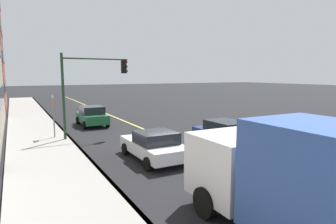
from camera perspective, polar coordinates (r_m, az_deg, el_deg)
ground at (r=17.58m, az=1.32°, el=-5.96°), size 200.00×200.00×0.00m
sidewalk_slab at (r=15.42m, az=-22.87°, el=-8.19°), size 80.00×3.58×0.15m
curb_edge at (r=15.66m, az=-16.58°, el=-7.67°), size 80.00×0.16×0.15m
lane_stripe_center at (r=17.58m, az=1.32°, el=-5.94°), size 80.00×0.16×0.01m
car_green at (r=23.77m, az=-14.82°, el=-0.72°), size 3.84×1.96×1.56m
car_white at (r=13.89m, az=-2.73°, el=-6.60°), size 4.22×2.09×1.40m
car_navy at (r=16.54m, az=11.72°, el=-4.27°), size 4.54×2.02×1.48m
traffic_light_mast at (r=18.70m, az=-15.13°, el=6.03°), size 0.28×4.21×5.35m
street_sign_post at (r=19.33m, az=-21.76°, el=-0.09°), size 0.60×0.08×2.92m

